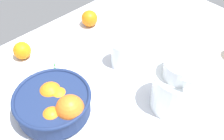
% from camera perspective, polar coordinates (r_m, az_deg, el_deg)
% --- Properties ---
extents(ground_plane, '(1.44, 1.00, 0.03)m').
position_cam_1_polar(ground_plane, '(1.00, 1.83, -3.67)').
color(ground_plane, silver).
extents(fruit_bowl, '(0.25, 0.25, 0.12)m').
position_cam_1_polar(fruit_bowl, '(0.89, -11.95, -6.86)').
color(fruit_bowl, navy).
rests_on(fruit_bowl, ground_plane).
extents(juice_pitcher, '(0.17, 0.17, 0.20)m').
position_cam_1_polar(juice_pitcher, '(0.90, 13.05, -4.05)').
color(juice_pitcher, white).
rests_on(juice_pitcher, ground_plane).
extents(juice_glass, '(0.08, 0.08, 0.11)m').
position_cam_1_polar(juice_glass, '(1.04, 2.11, 3.10)').
color(juice_glass, white).
rests_on(juice_glass, ground_plane).
extents(loose_orange_1, '(0.07, 0.07, 0.07)m').
position_cam_1_polar(loose_orange_1, '(1.25, -4.70, 10.61)').
color(loose_orange_1, orange).
rests_on(loose_orange_1, ground_plane).
extents(loose_orange_2, '(0.07, 0.07, 0.07)m').
position_cam_1_polar(loose_orange_2, '(1.13, -18.13, 3.86)').
color(loose_orange_2, orange).
rests_on(loose_orange_2, ground_plane).
extents(herb_sprig_0, '(0.04, 0.06, 0.01)m').
position_cam_1_polar(herb_sprig_0, '(1.07, -11.74, 0.44)').
color(herb_sprig_0, '#3A823F').
rests_on(herb_sprig_0, ground_plane).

